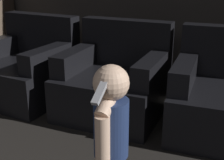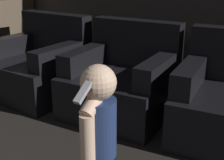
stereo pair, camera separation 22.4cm
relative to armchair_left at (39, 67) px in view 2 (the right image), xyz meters
The scene contains 3 objects.
armchair_left is the anchor object (origin of this frame).
armchair_middle 1.02m from the armchair_left, ahead, with size 0.92×0.88×0.85m.
person_toddler 1.92m from the armchair_left, 39.15° to the right, with size 0.19×0.34×0.87m.
Camera 2 is at (1.07, 1.08, 1.32)m, focal length 50.00 mm.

